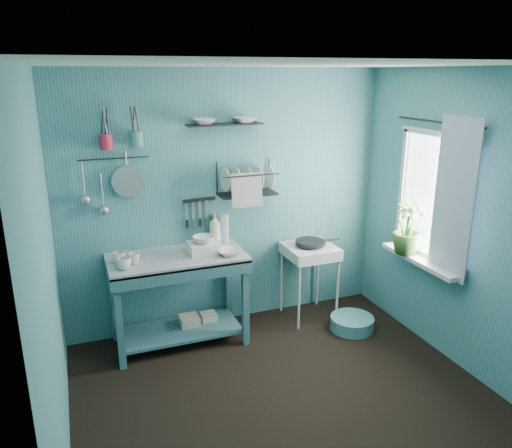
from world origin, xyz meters
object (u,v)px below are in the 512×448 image
object	(u,v)px
wash_tub	(204,248)
potted_plant	(407,228)
soap_bottle	(215,229)
floor_basin	(352,323)
work_counter	(179,300)
water_bottle	(224,228)
utensil_cup_magenta	(106,142)
mug_right	(119,258)
storage_tin_large	(189,327)
utensil_cup_teal	(136,138)
storage_tin_small	(209,323)
hotplate_stand	(309,282)
frying_pan	(310,242)
mug_left	(124,264)
mug_mid	(134,258)
colander	(128,181)
dish_rack	(247,178)

from	to	relation	value
wash_tub	potted_plant	size ratio (longest dim) A/B	0.58
soap_bottle	floor_basin	bearing A→B (deg)	-25.12
work_counter	water_bottle	world-z (taller)	water_bottle
water_bottle	utensil_cup_magenta	size ratio (longest dim) A/B	2.15
mug_right	wash_tub	size ratio (longest dim) A/B	0.44
soap_bottle	potted_plant	xyz separation A→B (m)	(1.62, -0.79, 0.05)
storage_tin_large	utensil_cup_teal	bearing A→B (deg)	154.60
water_bottle	storage_tin_small	bearing A→B (deg)	-147.53
work_counter	utensil_cup_magenta	distance (m)	1.56
hotplate_stand	floor_basin	xyz separation A→B (m)	(0.28, -0.41, -0.32)
mug_right	frying_pan	bearing A→B (deg)	1.01
mug_left	potted_plant	bearing A→B (deg)	-9.76
mug_mid	potted_plant	xyz separation A→B (m)	(2.42, -0.53, 0.16)
mug_right	colander	distance (m)	0.68
wash_tub	hotplate_stand	world-z (taller)	wash_tub
soap_bottle	frying_pan	bearing A→B (deg)	-10.06
wash_tub	colander	distance (m)	0.90
wash_tub	utensil_cup_magenta	xyz separation A→B (m)	(-0.76, 0.24, 0.97)
soap_bottle	utensil_cup_magenta	size ratio (longest dim) A/B	2.30
soap_bottle	potted_plant	distance (m)	1.80
mug_right	utensil_cup_magenta	world-z (taller)	utensil_cup_magenta
mug_right	work_counter	bearing A→B (deg)	0.00
dish_rack	utensil_cup_magenta	size ratio (longest dim) A/B	4.23
utensil_cup_teal	water_bottle	bearing A→B (deg)	0.10
work_counter	water_bottle	xyz separation A→B (m)	(0.52, 0.22, 0.58)
mug_right	soap_bottle	bearing A→B (deg)	12.26
mug_left	mug_right	bearing A→B (deg)	97.13
utensil_cup_magenta	potted_plant	world-z (taller)	utensil_cup_magenta
soap_bottle	floor_basin	distance (m)	1.66
hotplate_stand	storage_tin_small	distance (m)	1.10
mug_left	colander	world-z (taller)	colander
storage_tin_small	mug_left	bearing A→B (deg)	-162.90
mug_left	dish_rack	bearing A→B (deg)	15.05
frying_pan	floor_basin	xyz separation A→B (m)	(0.28, -0.41, -0.75)
storage_tin_large	storage_tin_small	distance (m)	0.20
work_counter	mug_left	world-z (taller)	mug_left
utensil_cup_magenta	utensil_cup_teal	size ratio (longest dim) A/B	1.00
mug_mid	water_bottle	bearing A→B (deg)	17.28
mug_mid	dish_rack	size ratio (longest dim) A/B	0.18
floor_basin	mug_mid	bearing A→B (deg)	171.18
utensil_cup_magenta	colander	distance (m)	0.39
utensil_cup_teal	storage_tin_small	distance (m)	1.89
colander	potted_plant	distance (m)	2.57
floor_basin	water_bottle	bearing A→B (deg)	152.16
soap_bottle	dish_rack	bearing A→B (deg)	-5.56
colander	potted_plant	size ratio (longest dim) A/B	0.58
dish_rack	floor_basin	distance (m)	1.77
colander	dish_rack	bearing A→B (deg)	-4.18
mug_left	potted_plant	distance (m)	2.56
storage_tin_large	wash_tub	bearing A→B (deg)	-25.02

